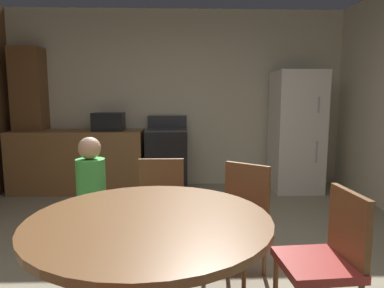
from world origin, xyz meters
TOP-DOWN VIEW (x-y plane):
  - wall_back at (0.00, 3.13)m, footprint 5.41×0.12m
  - kitchen_counter at (-1.46, 2.73)m, footprint 1.90×0.60m
  - pantry_column at (-2.19, 2.91)m, footprint 0.44×0.36m
  - oven_range at (-0.16, 2.73)m, footprint 0.60×0.60m
  - refrigerator at (1.76, 2.68)m, footprint 0.68×0.68m
  - microwave at (-1.00, 2.73)m, footprint 0.44×0.32m
  - dining_table at (-0.11, -0.54)m, footprint 1.29×1.29m
  - chair_northeast at (0.51, 0.24)m, footprint 0.56×0.56m
  - chair_east at (0.89, -0.48)m, footprint 0.43×0.43m
  - chair_north at (-0.11, 0.46)m, footprint 0.40×0.40m
  - person_child at (-0.64, 0.30)m, footprint 0.30×0.30m

SIDE VIEW (x-z plane):
  - kitchen_counter at x=-1.46m, z-range 0.00..0.90m
  - oven_range at x=-0.16m, z-range -0.08..1.02m
  - chair_northeast at x=0.51m, z-range 0.07..0.94m
  - chair_east at x=0.89m, z-range 0.07..0.94m
  - chair_north at x=-0.11m, z-range 0.07..0.94m
  - person_child at x=-0.64m, z-range 0.03..1.12m
  - dining_table at x=-0.11m, z-range 0.23..0.99m
  - refrigerator at x=1.76m, z-range 0.00..1.76m
  - microwave at x=-1.00m, z-range 0.90..1.16m
  - pantry_column at x=-2.19m, z-range 0.00..2.10m
  - wall_back at x=0.00m, z-range 0.00..2.70m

